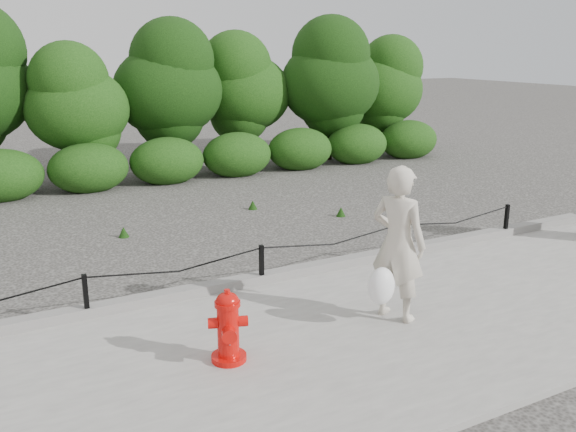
{
  "coord_description": "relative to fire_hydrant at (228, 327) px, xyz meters",
  "views": [
    {
      "loc": [
        -3.61,
        -7.61,
        3.49
      ],
      "look_at": [
        0.55,
        0.2,
        1.0
      ],
      "focal_mm": 38.0,
      "sensor_mm": 36.0,
      "label": 1
    }
  ],
  "objects": [
    {
      "name": "pedestrian",
      "position": [
        2.32,
        0.03,
        0.57
      ],
      "size": [
        0.9,
        0.86,
        2.0
      ],
      "rotation": [
        0.0,
        0.0,
        2.0
      ],
      "color": "beige",
      "rests_on": "sidewalk"
    },
    {
      "name": "fire_hydrant",
      "position": [
        0.0,
        0.0,
        0.0
      ],
      "size": [
        0.5,
        0.51,
        0.85
      ],
      "rotation": [
        0.0,
        0.0,
        -0.33
      ],
      "color": "red",
      "rests_on": "sidewalk"
    },
    {
      "name": "treeline",
      "position": [
        1.08,
        10.83,
        1.97
      ],
      "size": [
        20.36,
        3.68,
        4.53
      ],
      "color": "black",
      "rests_on": "ground"
    },
    {
      "name": "ground",
      "position": [
        1.31,
        1.88,
        -0.49
      ],
      "size": [
        90.0,
        90.0,
        0.0
      ],
      "primitive_type": "plane",
      "color": "#2D2B28",
      "rests_on": "ground"
    },
    {
      "name": "curb",
      "position": [
        1.31,
        1.93,
        -0.34
      ],
      "size": [
        14.0,
        0.22,
        0.14
      ],
      "primitive_type": "cube",
      "color": "slate",
      "rests_on": "sidewalk"
    },
    {
      "name": "sidewalk",
      "position": [
        1.31,
        -0.12,
        -0.45
      ],
      "size": [
        14.0,
        4.0,
        0.08
      ],
      "primitive_type": "cube",
      "color": "gray",
      "rests_on": "ground"
    },
    {
      "name": "chain_barrier",
      "position": [
        1.31,
        1.88,
        -0.03
      ],
      "size": [
        10.06,
        0.06,
        0.6
      ],
      "color": "black",
      "rests_on": "sidewalk"
    }
  ]
}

